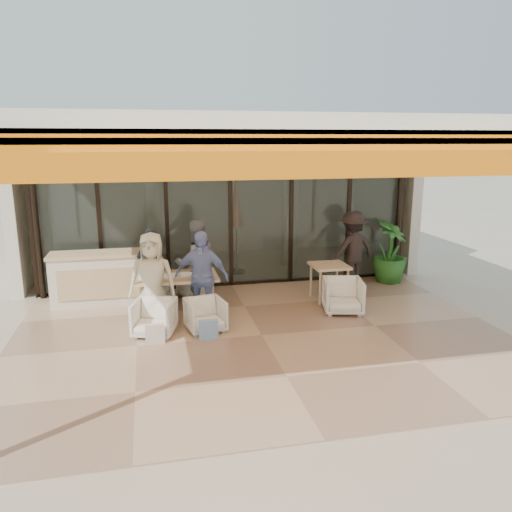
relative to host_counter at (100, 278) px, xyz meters
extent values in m
plane|color=#C6B293|center=(2.70, -2.30, -0.53)|extent=(70.00, 70.00, 0.00)
cube|color=tan|center=(2.70, -2.30, -0.53)|extent=(8.00, 6.00, 0.01)
cube|color=silver|center=(2.70, -2.30, 2.77)|extent=(8.00, 6.00, 0.20)
cube|color=orange|center=(2.70, -5.24, 2.49)|extent=(8.00, 0.12, 0.45)
cube|color=orange|center=(2.70, -4.55, 2.61)|extent=(8.00, 1.50, 0.06)
cylinder|color=black|center=(-1.18, 0.58, 1.07)|extent=(0.12, 0.12, 3.20)
cylinder|color=black|center=(6.58, 0.58, 1.07)|extent=(0.12, 0.12, 3.20)
cube|color=#9EADA3|center=(2.70, 0.70, 1.07)|extent=(8.00, 0.03, 3.20)
cube|color=black|center=(2.70, 0.70, -0.49)|extent=(8.00, 0.10, 0.08)
cube|color=black|center=(2.70, 0.70, 2.63)|extent=(8.00, 0.10, 0.08)
cube|color=black|center=(-1.30, 0.70, 1.07)|extent=(0.08, 0.10, 3.20)
cube|color=black|center=(0.00, 0.70, 1.07)|extent=(0.08, 0.10, 3.20)
cube|color=black|center=(1.35, 0.70, 1.07)|extent=(0.08, 0.10, 3.20)
cube|color=black|center=(2.70, 0.70, 1.07)|extent=(0.08, 0.10, 3.20)
cube|color=black|center=(4.05, 0.70, 1.07)|extent=(0.08, 0.10, 3.20)
cube|color=black|center=(5.40, 0.70, 1.07)|extent=(0.08, 0.10, 3.20)
cube|color=black|center=(6.70, 0.70, 1.07)|extent=(0.08, 0.10, 3.20)
cube|color=silver|center=(2.70, 4.20, 1.17)|extent=(9.00, 0.25, 3.40)
cube|color=silver|center=(-1.70, 2.45, 1.17)|extent=(0.25, 3.50, 3.40)
cube|color=silver|center=(7.10, 2.45, 1.17)|extent=(0.25, 3.50, 3.40)
cube|color=silver|center=(2.70, 2.45, 2.87)|extent=(9.00, 3.50, 0.25)
cube|color=#D9B584|center=(2.70, 2.45, -0.52)|extent=(8.00, 3.50, 0.02)
cylinder|color=silver|center=(1.10, 2.30, 0.97)|extent=(0.40, 0.40, 3.00)
cylinder|color=silver|center=(4.50, 2.30, 0.97)|extent=(0.40, 0.40, 3.00)
cylinder|color=black|center=(1.50, 1.90, 2.47)|extent=(0.03, 0.03, 0.70)
cube|color=black|center=(1.50, 1.90, 2.02)|extent=(0.30, 0.30, 0.40)
sphere|color=#FFBF72|center=(1.50, 1.90, 2.02)|extent=(0.18, 0.18, 0.18)
cylinder|color=black|center=(5.00, 1.90, 2.47)|extent=(0.03, 0.03, 0.70)
cube|color=black|center=(5.00, 1.90, 2.02)|extent=(0.30, 0.30, 0.40)
sphere|color=#FFBF72|center=(5.00, 1.90, 2.02)|extent=(0.18, 0.18, 0.18)
cylinder|color=black|center=(3.00, 1.70, -0.48)|extent=(0.40, 0.40, 0.05)
cylinder|color=black|center=(3.00, 1.70, 0.52)|extent=(0.04, 0.04, 2.10)
cone|color=#FC4C15|center=(3.00, 1.70, 1.17)|extent=(0.32, 0.32, 1.10)
cube|color=silver|center=(0.00, 0.00, -0.03)|extent=(1.80, 0.60, 1.00)
cube|color=#D9B584|center=(0.00, 0.00, 0.48)|extent=(1.85, 0.65, 0.06)
cube|color=#D9B584|center=(0.00, -0.31, -0.03)|extent=(1.50, 0.02, 0.60)
cube|color=#D9B584|center=(1.41, -0.91, 0.19)|extent=(1.50, 0.90, 0.05)
cube|color=white|center=(1.41, -0.91, 0.21)|extent=(1.30, 0.35, 0.01)
cylinder|color=#D9B584|center=(0.79, -1.23, -0.18)|extent=(0.06, 0.06, 0.70)
cylinder|color=#D9B584|center=(2.03, -1.23, -0.18)|extent=(0.06, 0.06, 0.70)
cylinder|color=#D9B584|center=(0.79, -0.59, -0.18)|extent=(0.06, 0.06, 0.70)
cylinder|color=#D9B584|center=(2.03, -0.59, -0.18)|extent=(0.06, 0.06, 0.70)
cylinder|color=white|center=(0.96, -1.06, 0.27)|extent=(0.06, 0.06, 0.11)
cylinder|color=white|center=(1.16, -0.71, 0.27)|extent=(0.06, 0.06, 0.11)
cylinder|color=white|center=(1.46, -1.01, 0.27)|extent=(0.06, 0.06, 0.11)
cylinder|color=white|center=(1.71, -0.73, 0.27)|extent=(0.06, 0.06, 0.11)
cylinder|color=white|center=(1.91, -1.11, 0.27)|extent=(0.06, 0.06, 0.11)
cylinder|color=brown|center=(0.86, -0.76, 0.30)|extent=(0.07, 0.07, 0.16)
cylinder|color=black|center=(1.31, -0.63, 0.30)|extent=(0.09, 0.09, 0.17)
cylinder|color=black|center=(1.31, -0.63, 0.39)|extent=(0.10, 0.10, 0.01)
cylinder|color=white|center=(0.96, -1.21, 0.22)|extent=(0.22, 0.22, 0.01)
cylinder|color=white|center=(1.86, -1.21, 0.22)|extent=(0.22, 0.22, 0.01)
cylinder|color=white|center=(0.96, -0.59, 0.22)|extent=(0.22, 0.22, 0.01)
cylinder|color=white|center=(1.86, -0.59, 0.22)|extent=(0.22, 0.22, 0.01)
imported|color=white|center=(0.99, 0.04, -0.18)|extent=(0.82, 0.79, 0.70)
imported|color=white|center=(1.83, 0.04, -0.23)|extent=(0.73, 0.71, 0.60)
imported|color=white|center=(0.99, -1.86, -0.20)|extent=(0.79, 0.76, 0.66)
imported|color=white|center=(1.83, -1.86, -0.22)|extent=(0.70, 0.68, 0.62)
imported|color=#171B33|center=(0.99, -0.46, 0.23)|extent=(0.64, 0.51, 1.53)
imported|color=slate|center=(1.83, -0.46, 0.31)|extent=(0.95, 0.82, 1.68)
imported|color=beige|center=(0.99, -1.36, 0.29)|extent=(0.88, 0.66, 1.64)
imported|color=#7B95CD|center=(1.83, -1.36, 0.29)|extent=(1.04, 0.70, 1.63)
cube|color=silver|center=(0.99, -2.26, -0.36)|extent=(0.30, 0.10, 0.34)
cube|color=#99BFD8|center=(1.83, -2.26, -0.36)|extent=(0.30, 0.10, 0.34)
cube|color=#D9B584|center=(4.43, -0.73, 0.19)|extent=(0.70, 0.70, 0.05)
cylinder|color=#D9B584|center=(4.15, -1.01, -0.18)|extent=(0.05, 0.05, 0.70)
cylinder|color=#D9B584|center=(4.71, -1.01, -0.18)|extent=(0.05, 0.05, 0.70)
cylinder|color=#D9B584|center=(4.15, -0.45, -0.18)|extent=(0.05, 0.05, 0.70)
cylinder|color=#D9B584|center=(4.71, -0.45, -0.18)|extent=(0.05, 0.05, 0.70)
imported|color=white|center=(4.43, -1.48, -0.17)|extent=(0.83, 0.79, 0.72)
imported|color=black|center=(5.29, 0.12, 0.30)|extent=(1.18, 0.83, 1.66)
imported|color=#1E5919|center=(6.22, 0.21, 0.17)|extent=(1.11, 1.11, 1.40)
camera|label=1|loc=(0.97, -9.76, 2.62)|focal=35.00mm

